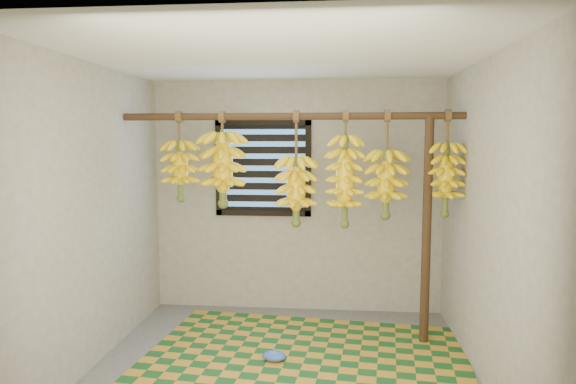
# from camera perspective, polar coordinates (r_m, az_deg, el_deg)

# --- Properties ---
(floor) EXTENTS (3.00, 3.00, 0.01)m
(floor) POSITION_cam_1_polar(r_m,az_deg,el_deg) (4.23, -0.76, -19.38)
(floor) COLOR #535353
(floor) RESTS_ON ground
(ceiling) EXTENTS (3.00, 3.00, 0.01)m
(ceiling) POSITION_cam_1_polar(r_m,az_deg,el_deg) (3.87, -0.81, 14.86)
(ceiling) COLOR silver
(ceiling) RESTS_ON wall_back
(wall_back) EXTENTS (3.00, 0.01, 2.40)m
(wall_back) POSITION_cam_1_polar(r_m,az_deg,el_deg) (5.36, 0.98, -0.55)
(wall_back) COLOR gray
(wall_back) RESTS_ON floor
(wall_left) EXTENTS (0.01, 3.00, 2.40)m
(wall_left) POSITION_cam_1_polar(r_m,az_deg,el_deg) (4.30, -21.14, -2.54)
(wall_left) COLOR gray
(wall_left) RESTS_ON floor
(wall_right) EXTENTS (0.01, 3.00, 2.40)m
(wall_right) POSITION_cam_1_polar(r_m,az_deg,el_deg) (4.00, 21.21, -3.16)
(wall_right) COLOR gray
(wall_right) RESTS_ON floor
(window) EXTENTS (1.00, 0.04, 1.00)m
(window) POSITION_cam_1_polar(r_m,az_deg,el_deg) (5.34, -2.78, 2.66)
(window) COLOR black
(window) RESTS_ON wall_back
(hanging_pole) EXTENTS (3.00, 0.06, 0.06)m
(hanging_pole) POSITION_cam_1_polar(r_m,az_deg,el_deg) (4.53, 0.18, 8.41)
(hanging_pole) COLOR #412C18
(hanging_pole) RESTS_ON wall_left
(support_post) EXTENTS (0.08, 0.08, 2.00)m
(support_post) POSITION_cam_1_polar(r_m,az_deg,el_deg) (4.64, 15.15, -4.26)
(support_post) COLOR #412C18
(support_post) RESTS_ON floor
(woven_mat) EXTENTS (2.84, 2.37, 0.01)m
(woven_mat) POSITION_cam_1_polar(r_m,az_deg,el_deg) (4.34, 1.66, -18.58)
(woven_mat) COLOR #164C1E
(woven_mat) RESTS_ON floor
(plastic_bag) EXTENTS (0.22, 0.17, 0.08)m
(plastic_bag) POSITION_cam_1_polar(r_m,az_deg,el_deg) (4.37, -1.54, -17.75)
(plastic_bag) COLOR #3056B6
(plastic_bag) RESTS_ON woven_mat
(banana_bunch_a) EXTENTS (0.33, 0.33, 0.80)m
(banana_bunch_a) POSITION_cam_1_polar(r_m,az_deg,el_deg) (4.73, -11.88, 2.37)
(banana_bunch_a) COLOR brown
(banana_bunch_a) RESTS_ON hanging_pole
(banana_bunch_b) EXTENTS (0.39, 0.39, 0.84)m
(banana_bunch_b) POSITION_cam_1_polar(r_m,az_deg,el_deg) (4.62, -7.27, 2.54)
(banana_bunch_b) COLOR brown
(banana_bunch_b) RESTS_ON hanging_pole
(banana_bunch_c) EXTENTS (0.34, 0.34, 1.01)m
(banana_bunch_c) POSITION_cam_1_polar(r_m,az_deg,el_deg) (4.54, 0.91, 0.15)
(banana_bunch_c) COLOR brown
(banana_bunch_c) RESTS_ON hanging_pole
(banana_bunch_d) EXTENTS (0.31, 0.31, 1.01)m
(banana_bunch_d) POSITION_cam_1_polar(r_m,az_deg,el_deg) (4.52, 6.35, 1.25)
(banana_bunch_d) COLOR brown
(banana_bunch_d) RESTS_ON hanging_pole
(banana_bunch_e) EXTENTS (0.36, 0.36, 0.93)m
(banana_bunch_e) POSITION_cam_1_polar(r_m,az_deg,el_deg) (4.54, 10.84, 0.90)
(banana_bunch_e) COLOR brown
(banana_bunch_e) RESTS_ON hanging_pole
(banana_bunch_f) EXTENTS (0.31, 0.31, 0.91)m
(banana_bunch_f) POSITION_cam_1_polar(r_m,az_deg,el_deg) (4.61, 17.14, 1.39)
(banana_bunch_f) COLOR brown
(banana_bunch_f) RESTS_ON hanging_pole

